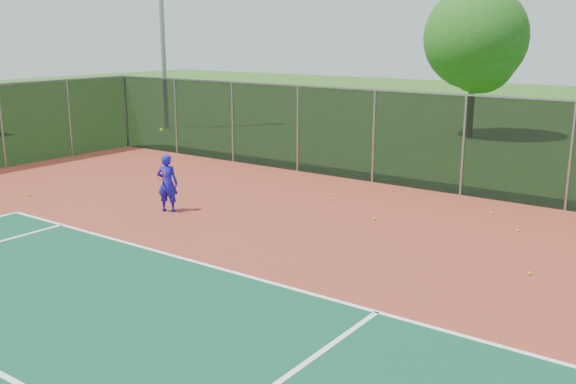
% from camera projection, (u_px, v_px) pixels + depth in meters
% --- Properties ---
extents(ground, '(120.00, 120.00, 0.00)m').
position_uv_depth(ground, '(170.00, 348.00, 9.91)').
color(ground, '#265317').
rests_on(ground, ground).
extents(court_apron, '(30.00, 20.00, 0.02)m').
position_uv_depth(court_apron, '(251.00, 305.00, 11.48)').
color(court_apron, maroon).
rests_on(court_apron, ground).
extents(fence_back, '(30.00, 0.06, 3.03)m').
position_uv_depth(fence_back, '(463.00, 144.00, 18.98)').
color(fence_back, black).
rests_on(fence_back, court_apron).
extents(tennis_player, '(0.68, 0.70, 2.26)m').
position_uv_depth(tennis_player, '(167.00, 183.00, 17.35)').
color(tennis_player, '#1913BB').
rests_on(tennis_player, court_apron).
extents(practice_ball_0, '(0.07, 0.07, 0.07)m').
position_uv_depth(practice_ball_0, '(29.00, 195.00, 19.22)').
color(practice_ball_0, '#B4CB17').
rests_on(practice_ball_0, court_apron).
extents(practice_ball_1, '(0.07, 0.07, 0.07)m').
position_uv_depth(practice_ball_1, '(331.00, 199.00, 18.71)').
color(practice_ball_1, '#B4CB17').
rests_on(practice_ball_1, court_apron).
extents(practice_ball_2, '(0.07, 0.07, 0.07)m').
position_uv_depth(practice_ball_2, '(492.00, 213.00, 17.25)').
color(practice_ball_2, '#B4CB17').
rests_on(practice_ball_2, court_apron).
extents(practice_ball_3, '(0.07, 0.07, 0.07)m').
position_uv_depth(practice_ball_3, '(374.00, 219.00, 16.71)').
color(practice_ball_3, '#B4CB17').
rests_on(practice_ball_3, court_apron).
extents(practice_ball_4, '(0.07, 0.07, 0.07)m').
position_uv_depth(practice_ball_4, '(518.00, 230.00, 15.72)').
color(practice_ball_4, '#B4CB17').
rests_on(practice_ball_4, court_apron).
extents(practice_ball_5, '(0.07, 0.07, 0.07)m').
position_uv_depth(practice_ball_5, '(529.00, 273.00, 12.87)').
color(practice_ball_5, '#B4CB17').
rests_on(practice_ball_5, court_apron).
extents(tree_back_left, '(4.76, 4.76, 6.99)m').
position_uv_depth(tree_back_left, '(477.00, 43.00, 29.39)').
color(tree_back_left, '#341D12').
rests_on(tree_back_left, ground).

